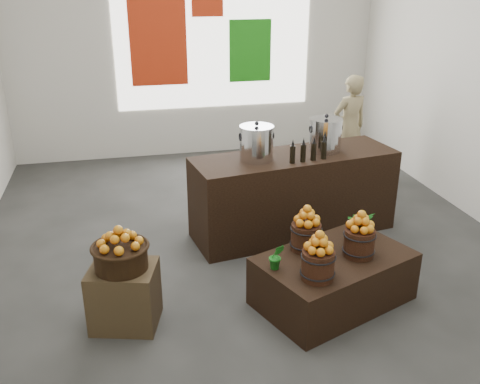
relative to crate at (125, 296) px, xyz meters
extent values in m
plane|color=#3D3D3A|center=(1.38, 1.21, -0.28)|extent=(7.00, 7.00, 0.00)
cube|color=beige|center=(1.38, 4.71, 1.72)|extent=(6.00, 0.04, 4.00)
cube|color=white|center=(1.68, 4.69, 1.72)|extent=(3.20, 0.02, 2.40)
cube|color=#B6290E|center=(0.78, 4.68, 1.62)|extent=(0.90, 0.04, 1.40)
cube|color=#1B7E13|center=(2.28, 4.68, 1.42)|extent=(0.70, 0.04, 1.00)
cube|color=#B6290E|center=(1.58, 4.68, 2.22)|extent=(0.50, 0.04, 0.50)
cube|color=brown|center=(0.00, 0.00, 0.00)|extent=(0.67, 0.60, 0.56)
cylinder|color=black|center=(0.00, 0.00, 0.38)|extent=(0.45, 0.45, 0.21)
cube|color=black|center=(1.92, -0.08, -0.04)|extent=(1.62, 1.32, 0.48)
cylinder|color=#391A0F|center=(1.62, -0.41, 0.33)|extent=(0.28, 0.28, 0.26)
cylinder|color=#391A0F|center=(2.13, -0.11, 0.33)|extent=(0.28, 0.28, 0.26)
cylinder|color=#391A0F|center=(1.70, 0.11, 0.33)|extent=(0.28, 0.28, 0.26)
imported|color=#166B19|center=(2.27, 0.21, 0.35)|extent=(0.29, 0.27, 0.29)
imported|color=#166B19|center=(1.33, -0.18, 0.33)|extent=(0.15, 0.13, 0.25)
cube|color=black|center=(2.01, 1.41, 0.20)|extent=(2.47, 1.12, 0.97)
cylinder|color=silver|center=(1.53, 1.34, 0.88)|extent=(0.37, 0.37, 0.37)
cylinder|color=silver|center=(2.39, 1.47, 0.88)|extent=(0.37, 0.37, 0.37)
imported|color=#8B7D55|center=(3.39, 3.02, 0.49)|extent=(0.63, 0.48, 1.55)
camera|label=1|loc=(0.10, -4.10, 2.63)|focal=40.00mm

